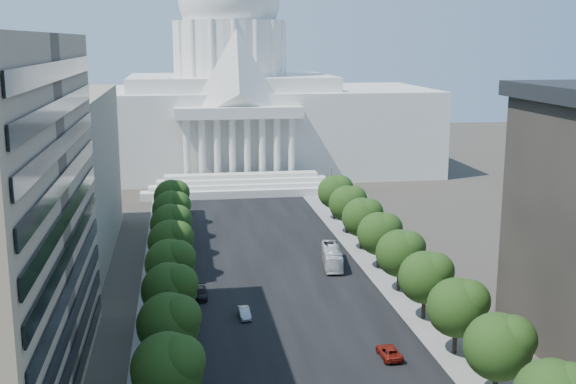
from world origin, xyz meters
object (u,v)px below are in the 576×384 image
car_dark_b (200,293)px  city_bus (332,257)px  car_silver (244,313)px  car_red (389,352)px

car_dark_b → city_bus: (23.67, 12.92, 0.93)m
car_silver → city_bus: size_ratio=0.36×
car_dark_b → city_bus: bearing=29.9°
car_silver → city_bus: city_bus is taller
car_silver → city_bus: bearing=47.4°
car_red → car_dark_b: car_dark_b is taller
car_red → car_silver: bearing=-45.2°
car_red → car_dark_b: bearing=-49.3°
city_bus → car_silver: bearing=-121.4°
car_red → car_dark_b: 34.03m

